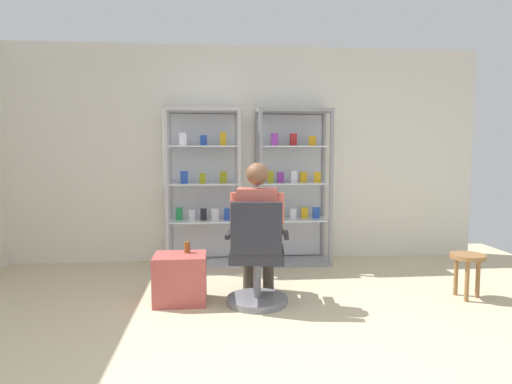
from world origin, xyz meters
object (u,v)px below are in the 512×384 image
Objects in this scene: display_cabinet_left at (203,187)px; tea_glass at (187,247)px; office_chair at (257,263)px; wooden_stool at (467,263)px; storage_crate at (180,278)px; display_cabinet_right at (292,186)px; seated_shopkeeper at (258,225)px.

tea_glass is at bearing -95.24° from display_cabinet_left.
office_chair reaches higher than wooden_stool.
storage_crate reaches higher than wooden_stool.
storage_crate is at bearing -132.25° from display_cabinet_right.
seated_shopkeeper reaches higher than storage_crate.
office_chair is at bearing -179.22° from wooden_stool.
display_cabinet_left and display_cabinet_right have the same top height.
wooden_stool is at bearing -31.54° from display_cabinet_left.
seated_shopkeeper reaches higher than tea_glass.
seated_shopkeeper is (0.53, -1.41, -0.25)m from display_cabinet_left.
tea_glass is (0.06, 0.07, 0.27)m from storage_crate.
seated_shopkeeper is (-0.57, -1.41, -0.25)m from display_cabinet_right.
display_cabinet_right is at bearing -0.01° from display_cabinet_left.
tea_glass is at bearing 175.73° from wooden_stool.
display_cabinet_left is 1.47× the size of seated_shopkeeper.
storage_crate is at bearing -179.44° from seated_shopkeeper.
office_chair is (-0.59, -1.57, -0.57)m from display_cabinet_right.
seated_shopkeeper is 12.68× the size of tea_glass.
seated_shopkeeper is at bearing 0.56° from storage_crate.
storage_crate is at bearing -131.68° from tea_glass.
display_cabinet_right reaches higher than seated_shopkeeper.
display_cabinet_right reaches higher than office_chair.
display_cabinet_right is 2.05m from storage_crate.
display_cabinet_right is 1.47× the size of seated_shopkeeper.
display_cabinet_left is at bearing 84.76° from tea_glass.
display_cabinet_right reaches higher than storage_crate.
wooden_stool is (1.41, -1.54, -0.62)m from display_cabinet_right.
seated_shopkeeper reaches higher than office_chair.
display_cabinet_right reaches higher than tea_glass.
display_cabinet_left reaches higher than office_chair.
tea_glass is (-0.12, -1.35, -0.46)m from display_cabinet_left.
display_cabinet_right is 2.18m from wooden_stool.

